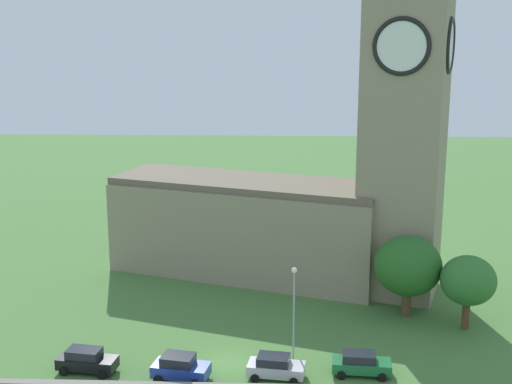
# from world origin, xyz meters

# --- Properties ---
(ground_plane) EXTENTS (200.00, 200.00, 0.00)m
(ground_plane) POSITION_xyz_m (0.00, 15.00, 0.00)
(ground_plane) COLOR #477538
(church) EXTENTS (34.54, 18.90, 33.71)m
(church) POSITION_xyz_m (6.76, 18.38, 10.06)
(church) COLOR gray
(church) RESTS_ON ground
(car_black) EXTENTS (4.58, 2.54, 1.81)m
(car_black) POSITION_xyz_m (-10.25, -1.90, 0.92)
(car_black) COLOR black
(car_black) RESTS_ON ground
(car_blue) EXTENTS (4.37, 2.90, 1.91)m
(car_blue) POSITION_xyz_m (-3.12, -2.84, 0.96)
(car_blue) COLOR #233D9E
(car_blue) RESTS_ON ground
(car_silver) EXTENTS (4.37, 2.66, 1.73)m
(car_silver) POSITION_xyz_m (3.78, -2.28, 0.87)
(car_silver) COLOR silver
(car_silver) RESTS_ON ground
(car_green) EXTENTS (4.43, 2.31, 1.72)m
(car_green) POSITION_xyz_m (10.06, -1.53, 0.87)
(car_green) COLOR #1E6B38
(car_green) RESTS_ON ground
(streetlamp_west_mid) EXTENTS (0.44, 0.44, 7.50)m
(streetlamp_west_mid) POSITION_xyz_m (5.12, 0.64, 4.96)
(streetlamp_west_mid) COLOR #9EA0A5
(streetlamp_west_mid) RESTS_ON ground
(tree_churchyard) EXTENTS (4.66, 4.66, 6.42)m
(tree_churchyard) POSITION_xyz_m (19.81, 7.00, 4.29)
(tree_churchyard) COLOR brown
(tree_churchyard) RESTS_ON ground
(tree_riverside_west) EXTENTS (5.87, 5.87, 7.28)m
(tree_riverside_west) POSITION_xyz_m (15.24, 9.59, 4.61)
(tree_riverside_west) COLOR brown
(tree_riverside_west) RESTS_ON ground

